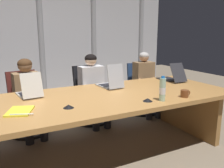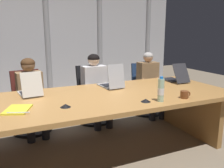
{
  "view_description": "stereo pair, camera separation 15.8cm",
  "coord_description": "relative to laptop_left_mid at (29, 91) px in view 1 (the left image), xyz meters",
  "views": [
    {
      "loc": [
        -0.93,
        -2.52,
        1.5
      ],
      "look_at": [
        0.44,
        0.13,
        0.84
      ],
      "focal_mm": 37.98,
      "sensor_mm": 36.0,
      "label": 1
    },
    {
      "loc": [
        -0.79,
        -2.58,
        1.5
      ],
      "look_at": [
        0.44,
        0.13,
        0.84
      ],
      "focal_mm": 37.98,
      "sensor_mm": 36.0,
      "label": 2
    }
  ],
  "objects": [
    {
      "name": "office_chair_center",
      "position": [
        1.07,
        0.73,
        -0.45
      ],
      "size": [
        0.6,
        0.6,
        0.94
      ],
      "rotation": [
        0.0,
        0.0,
        -1.47
      ],
      "color": "black",
      "rests_on": "ground_plane"
    },
    {
      "name": "office_chair_left_mid",
      "position": [
        0.04,
        0.72,
        -0.45
      ],
      "size": [
        0.6,
        0.61,
        0.92
      ],
      "rotation": [
        0.0,
        0.0,
        -1.41
      ],
      "color": "#511E19",
      "rests_on": "ground_plane"
    },
    {
      "name": "spiral_notepad",
      "position": [
        -0.17,
        -0.56,
        -0.05
      ],
      "size": [
        0.31,
        0.36,
        0.03
      ],
      "rotation": [
        0.0,
        0.0,
        -0.37
      ],
      "color": "yellow",
      "rests_on": "conference_table"
    },
    {
      "name": "laptop_right_mid",
      "position": [
        2.15,
        -0.06,
        -0.0
      ],
      "size": [
        0.26,
        0.49,
        0.29
      ],
      "rotation": [
        0.0,
        0.0,
        1.54
      ],
      "color": "#2D2D33",
      "rests_on": "conference_table"
    },
    {
      "name": "office_chair_right_mid",
      "position": [
        2.13,
        0.72,
        -0.45
      ],
      "size": [
        0.6,
        0.6,
        0.92
      ],
      "rotation": [
        0.0,
        0.0,
        -1.71
      ],
      "color": "navy",
      "rests_on": "ground_plane"
    },
    {
      "name": "laptop_left_mid",
      "position": [
        0.0,
        0.0,
        0.0
      ],
      "size": [
        0.28,
        0.43,
        0.3
      ],
      "rotation": [
        0.0,
        0.0,
        1.69
      ],
      "color": "beige",
      "rests_on": "conference_table"
    },
    {
      "name": "conference_table",
      "position": [
        0.55,
        -0.39,
        -0.2
      ],
      "size": [
        3.83,
        1.34,
        0.74
      ],
      "color": "#B77F42",
      "rests_on": "ground_plane"
    },
    {
      "name": "person_right_mid",
      "position": [
        2.11,
        0.56,
        -0.16
      ],
      "size": [
        0.38,
        0.56,
        1.14
      ],
      "rotation": [
        0.0,
        0.0,
        -1.62
      ],
      "color": "olive",
      "rests_on": "ground_plane"
    },
    {
      "name": "coffee_mug_near",
      "position": [
        1.63,
        -0.89,
        -0.02
      ],
      "size": [
        0.14,
        0.09,
        0.09
      ],
      "color": "brown",
      "rests_on": "conference_table"
    },
    {
      "name": "conference_mic_middle",
      "position": [
        0.28,
        -0.66,
        -0.04
      ],
      "size": [
        0.11,
        0.11,
        0.03
      ],
      "primitive_type": "cone",
      "color": "black",
      "rests_on": "conference_table"
    },
    {
      "name": "laptop_center",
      "position": [
        1.08,
        -0.04,
        0.01
      ],
      "size": [
        0.27,
        0.43,
        0.34
      ],
      "rotation": [
        0.0,
        0.0,
        1.64
      ],
      "color": "#A8ADB7",
      "rests_on": "conference_table"
    },
    {
      "name": "person_left_mid",
      "position": [
        0.06,
        0.56,
        -0.15
      ],
      "size": [
        0.41,
        0.57,
        1.13
      ],
      "rotation": [
        0.0,
        0.0,
        -1.47
      ],
      "color": "olive",
      "rests_on": "ground_plane"
    },
    {
      "name": "curtain_backdrop",
      "position": [
        0.55,
        2.31,
        0.5
      ],
      "size": [
        6.21,
        0.17,
        2.6
      ],
      "color": "#B2B2B7",
      "rests_on": "ground_plane"
    },
    {
      "name": "water_bottle_primary",
      "position": [
        1.29,
        -0.89,
        0.07
      ],
      "size": [
        0.07,
        0.07,
        0.28
      ],
      "color": "#ADD1B2",
      "rests_on": "conference_table"
    },
    {
      "name": "person_center",
      "position": [
        1.07,
        0.57,
        -0.14
      ],
      "size": [
        0.41,
        0.55,
        1.15
      ],
      "rotation": [
        0.0,
        0.0,
        -1.54
      ],
      "color": "silver",
      "rests_on": "ground_plane"
    },
    {
      "name": "ground_plane",
      "position": [
        0.55,
        -0.39,
        -0.8
      ],
      "size": [
        12.41,
        12.41,
        0.0
      ],
      "primitive_type": "plane",
      "color": "#7F705B"
    },
    {
      "name": "conference_mic_left_side",
      "position": [
        1.13,
        -0.83,
        -0.04
      ],
      "size": [
        0.11,
        0.11,
        0.03
      ],
      "primitive_type": "cone",
      "color": "black",
      "rests_on": "conference_table"
    }
  ]
}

